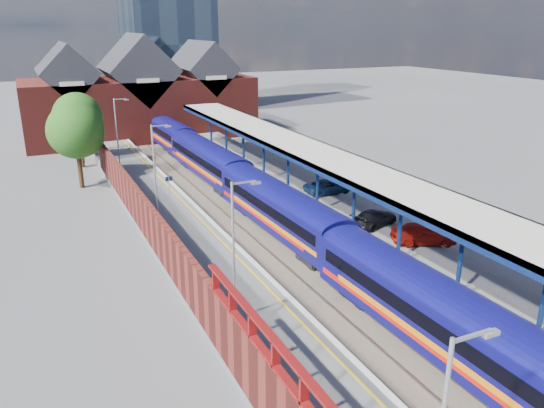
{
  "coord_description": "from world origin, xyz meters",
  "views": [
    {
      "loc": [
        -14.65,
        -15.69,
        14.75
      ],
      "look_at": [
        0.61,
        16.84,
        2.6
      ],
      "focal_mm": 35.0,
      "sensor_mm": 36.0,
      "label": 1
    }
  ],
  "objects_px": {
    "parked_car_dark": "(374,218)",
    "parked_car_blue": "(328,186)",
    "parked_car_red": "(424,233)",
    "lamp_post_d": "(118,129)",
    "train": "(239,179)",
    "platform_sign": "(169,186)",
    "lamp_post_b": "(236,243)",
    "lamp_post_c": "(156,166)"
  },
  "relations": [
    {
      "from": "lamp_post_c",
      "to": "train",
      "type": "bearing_deg",
      "value": 23.99
    },
    {
      "from": "lamp_post_b",
      "to": "parked_car_dark",
      "type": "relative_size",
      "value": 1.72
    },
    {
      "from": "parked_car_red",
      "to": "lamp_post_d",
      "type": "bearing_deg",
      "value": 51.33
    },
    {
      "from": "train",
      "to": "parked_car_red",
      "type": "bearing_deg",
      "value": -67.15
    },
    {
      "from": "lamp_post_c",
      "to": "platform_sign",
      "type": "bearing_deg",
      "value": 55.74
    },
    {
      "from": "lamp_post_b",
      "to": "parked_car_dark",
      "type": "distance_m",
      "value": 15.93
    },
    {
      "from": "train",
      "to": "parked_car_blue",
      "type": "xyz_separation_m",
      "value": [
        6.78,
        -3.72,
        -0.54
      ]
    },
    {
      "from": "train",
      "to": "lamp_post_c",
      "type": "distance_m",
      "value": 9.06
    },
    {
      "from": "lamp_post_c",
      "to": "parked_car_blue",
      "type": "height_order",
      "value": "lamp_post_c"
    },
    {
      "from": "train",
      "to": "parked_car_dark",
      "type": "height_order",
      "value": "train"
    },
    {
      "from": "train",
      "to": "platform_sign",
      "type": "bearing_deg",
      "value": -167.03
    },
    {
      "from": "train",
      "to": "parked_car_dark",
      "type": "bearing_deg",
      "value": -64.29
    },
    {
      "from": "train",
      "to": "lamp_post_c",
      "type": "bearing_deg",
      "value": -156.01
    },
    {
      "from": "parked_car_blue",
      "to": "lamp_post_c",
      "type": "bearing_deg",
      "value": 89.87
    },
    {
      "from": "train",
      "to": "lamp_post_b",
      "type": "bearing_deg",
      "value": -111.95
    },
    {
      "from": "lamp_post_c",
      "to": "lamp_post_d",
      "type": "xyz_separation_m",
      "value": [
        0.0,
        16.0,
        0.0
      ]
    },
    {
      "from": "lamp_post_d",
      "to": "parked_car_dark",
      "type": "bearing_deg",
      "value": -60.89
    },
    {
      "from": "parked_car_dark",
      "to": "parked_car_blue",
      "type": "relative_size",
      "value": 0.97
    },
    {
      "from": "platform_sign",
      "to": "parked_car_dark",
      "type": "bearing_deg",
      "value": -40.4
    },
    {
      "from": "lamp_post_b",
      "to": "parked_car_blue",
      "type": "distance_m",
      "value": 21.78
    },
    {
      "from": "lamp_post_b",
      "to": "parked_car_blue",
      "type": "xyz_separation_m",
      "value": [
        14.63,
        15.78,
        -3.41
      ]
    },
    {
      "from": "parked_car_blue",
      "to": "platform_sign",
      "type": "bearing_deg",
      "value": 81.23
    },
    {
      "from": "lamp_post_b",
      "to": "parked_car_red",
      "type": "height_order",
      "value": "lamp_post_b"
    },
    {
      "from": "lamp_post_d",
      "to": "parked_car_dark",
      "type": "relative_size",
      "value": 1.72
    },
    {
      "from": "parked_car_blue",
      "to": "parked_car_red",
      "type": "bearing_deg",
      "value": -179.37
    },
    {
      "from": "lamp_post_c",
      "to": "platform_sign",
      "type": "height_order",
      "value": "lamp_post_c"
    },
    {
      "from": "lamp_post_c",
      "to": "parked_car_red",
      "type": "xyz_separation_m",
      "value": [
        14.61,
        -12.52,
        -3.27
      ]
    },
    {
      "from": "parked_car_dark",
      "to": "lamp_post_d",
      "type": "bearing_deg",
      "value": 10.73
    },
    {
      "from": "train",
      "to": "platform_sign",
      "type": "height_order",
      "value": "platform_sign"
    },
    {
      "from": "lamp_post_b",
      "to": "lamp_post_d",
      "type": "xyz_separation_m",
      "value": [
        0.0,
        32.0,
        0.0
      ]
    },
    {
      "from": "platform_sign",
      "to": "lamp_post_d",
      "type": "bearing_deg",
      "value": 95.56
    },
    {
      "from": "parked_car_dark",
      "to": "parked_car_blue",
      "type": "distance_m",
      "value": 8.24
    },
    {
      "from": "lamp_post_c",
      "to": "lamp_post_b",
      "type": "bearing_deg",
      "value": -90.0
    },
    {
      "from": "platform_sign",
      "to": "parked_car_blue",
      "type": "xyz_separation_m",
      "value": [
        13.27,
        -2.22,
        -1.11
      ]
    },
    {
      "from": "lamp_post_c",
      "to": "parked_car_dark",
      "type": "distance_m",
      "value": 16.33
    },
    {
      "from": "train",
      "to": "lamp_post_b",
      "type": "distance_m",
      "value": 21.21
    },
    {
      "from": "train",
      "to": "lamp_post_b",
      "type": "relative_size",
      "value": 9.42
    },
    {
      "from": "lamp_post_d",
      "to": "parked_car_blue",
      "type": "xyz_separation_m",
      "value": [
        14.63,
        -16.22,
        -3.41
      ]
    },
    {
      "from": "lamp_post_c",
      "to": "parked_car_dark",
      "type": "height_order",
      "value": "lamp_post_c"
    },
    {
      "from": "parked_car_dark",
      "to": "platform_sign",
      "type": "bearing_deg",
      "value": 31.23
    },
    {
      "from": "lamp_post_d",
      "to": "parked_car_red",
      "type": "height_order",
      "value": "lamp_post_d"
    },
    {
      "from": "lamp_post_d",
      "to": "parked_car_red",
      "type": "bearing_deg",
      "value": -62.88
    }
  ]
}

